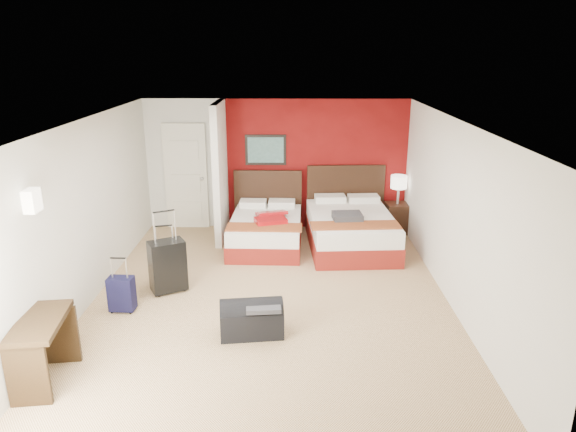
{
  "coord_description": "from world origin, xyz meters",
  "views": [
    {
      "loc": [
        0.3,
        -6.68,
        3.41
      ],
      "look_at": [
        0.24,
        0.8,
        1.0
      ],
      "focal_mm": 32.78,
      "sensor_mm": 36.0,
      "label": 1
    }
  ],
  "objects_px": {
    "suitcase_charcoal": "(167,269)",
    "desk": "(44,351)",
    "nightstand": "(396,218)",
    "table_lamp": "(398,190)",
    "duffel_bag": "(252,320)",
    "bed_left": "(266,232)",
    "red_suitcase_open": "(271,217)",
    "suitcase_navy": "(122,295)",
    "bed_right": "(351,231)",
    "suitcase_black": "(168,268)"
  },
  "relations": [
    {
      "from": "suitcase_charcoal",
      "to": "desk",
      "type": "relative_size",
      "value": 0.65
    },
    {
      "from": "nightstand",
      "to": "table_lamp",
      "type": "xyz_separation_m",
      "value": [
        0.0,
        0.0,
        0.56
      ]
    },
    {
      "from": "suitcase_charcoal",
      "to": "desk",
      "type": "distance_m",
      "value": 2.45
    },
    {
      "from": "nightstand",
      "to": "duffel_bag",
      "type": "relative_size",
      "value": 0.75
    },
    {
      "from": "bed_left",
      "to": "suitcase_charcoal",
      "type": "height_order",
      "value": "suitcase_charcoal"
    },
    {
      "from": "red_suitcase_open",
      "to": "desk",
      "type": "distance_m",
      "value": 4.53
    },
    {
      "from": "suitcase_navy",
      "to": "duffel_bag",
      "type": "bearing_deg",
      "value": -14.51
    },
    {
      "from": "bed_right",
      "to": "nightstand",
      "type": "xyz_separation_m",
      "value": [
        0.97,
        0.82,
        -0.02
      ]
    },
    {
      "from": "nightstand",
      "to": "suitcase_black",
      "type": "relative_size",
      "value": 0.77
    },
    {
      "from": "suitcase_black",
      "to": "suitcase_navy",
      "type": "xyz_separation_m",
      "value": [
        -0.49,
        -0.62,
        -0.14
      ]
    },
    {
      "from": "red_suitcase_open",
      "to": "suitcase_charcoal",
      "type": "relative_size",
      "value": 1.23
    },
    {
      "from": "table_lamp",
      "to": "suitcase_navy",
      "type": "height_order",
      "value": "table_lamp"
    },
    {
      "from": "bed_left",
      "to": "table_lamp",
      "type": "distance_m",
      "value": 2.65
    },
    {
      "from": "nightstand",
      "to": "duffel_bag",
      "type": "height_order",
      "value": "nightstand"
    },
    {
      "from": "suitcase_black",
      "to": "duffel_bag",
      "type": "xyz_separation_m",
      "value": [
        1.3,
        -1.2,
        -0.18
      ]
    },
    {
      "from": "suitcase_charcoal",
      "to": "bed_left",
      "type": "bearing_deg",
      "value": 36.94
    },
    {
      "from": "bed_right",
      "to": "red_suitcase_open",
      "type": "xyz_separation_m",
      "value": [
        -1.4,
        -0.06,
        0.27
      ]
    },
    {
      "from": "table_lamp",
      "to": "desk",
      "type": "distance_m",
      "value": 6.67
    },
    {
      "from": "suitcase_black",
      "to": "suitcase_charcoal",
      "type": "height_order",
      "value": "suitcase_black"
    },
    {
      "from": "suitcase_black",
      "to": "desk",
      "type": "xyz_separation_m",
      "value": [
        -0.8,
        -2.2,
        0.0
      ]
    },
    {
      "from": "bed_left",
      "to": "suitcase_charcoal",
      "type": "relative_size",
      "value": 3.02
    },
    {
      "from": "bed_right",
      "to": "desk",
      "type": "xyz_separation_m",
      "value": [
        -3.63,
        -4.0,
        0.07
      ]
    },
    {
      "from": "bed_right",
      "to": "duffel_bag",
      "type": "distance_m",
      "value": 3.37
    },
    {
      "from": "table_lamp",
      "to": "suitcase_navy",
      "type": "relative_size",
      "value": 1.17
    },
    {
      "from": "suitcase_navy",
      "to": "duffel_bag",
      "type": "xyz_separation_m",
      "value": [
        1.79,
        -0.58,
        -0.04
      ]
    },
    {
      "from": "duffel_bag",
      "to": "nightstand",
      "type": "bearing_deg",
      "value": 49.65
    },
    {
      "from": "red_suitcase_open",
      "to": "suitcase_black",
      "type": "bearing_deg",
      "value": -146.17
    },
    {
      "from": "bed_right",
      "to": "suitcase_navy",
      "type": "bearing_deg",
      "value": -147.3
    },
    {
      "from": "bed_left",
      "to": "nightstand",
      "type": "distance_m",
      "value": 2.59
    },
    {
      "from": "suitcase_charcoal",
      "to": "desk",
      "type": "bearing_deg",
      "value": -121.93
    },
    {
      "from": "nightstand",
      "to": "table_lamp",
      "type": "distance_m",
      "value": 0.56
    },
    {
      "from": "red_suitcase_open",
      "to": "suitcase_black",
      "type": "xyz_separation_m",
      "value": [
        -1.43,
        -1.74,
        -0.2
      ]
    },
    {
      "from": "red_suitcase_open",
      "to": "suitcase_navy",
      "type": "xyz_separation_m",
      "value": [
        -1.92,
        -2.36,
        -0.34
      ]
    },
    {
      "from": "suitcase_charcoal",
      "to": "desk",
      "type": "height_order",
      "value": "desk"
    },
    {
      "from": "suitcase_black",
      "to": "bed_right",
      "type": "bearing_deg",
      "value": 3.77
    },
    {
      "from": "suitcase_black",
      "to": "suitcase_charcoal",
      "type": "xyz_separation_m",
      "value": [
        -0.05,
        0.13,
        -0.08
      ]
    },
    {
      "from": "bed_right",
      "to": "suitcase_navy",
      "type": "height_order",
      "value": "bed_right"
    },
    {
      "from": "red_suitcase_open",
      "to": "suitcase_navy",
      "type": "relative_size",
      "value": 1.55
    },
    {
      "from": "desk",
      "to": "duffel_bag",
      "type": "bearing_deg",
      "value": 18.12
    },
    {
      "from": "red_suitcase_open",
      "to": "suitcase_charcoal",
      "type": "xyz_separation_m",
      "value": [
        -1.48,
        -1.61,
        -0.28
      ]
    },
    {
      "from": "suitcase_charcoal",
      "to": "duffel_bag",
      "type": "bearing_deg",
      "value": -58.7
    },
    {
      "from": "bed_right",
      "to": "nightstand",
      "type": "relative_size",
      "value": 3.56
    },
    {
      "from": "bed_left",
      "to": "suitcase_black",
      "type": "xyz_separation_m",
      "value": [
        -1.33,
        -1.84,
        0.11
      ]
    },
    {
      "from": "desk",
      "to": "table_lamp",
      "type": "bearing_deg",
      "value": 38.87
    },
    {
      "from": "nightstand",
      "to": "desk",
      "type": "bearing_deg",
      "value": -137.88
    },
    {
      "from": "table_lamp",
      "to": "desk",
      "type": "relative_size",
      "value": 0.61
    },
    {
      "from": "suitcase_navy",
      "to": "duffel_bag",
      "type": "distance_m",
      "value": 1.88
    },
    {
      "from": "duffel_bag",
      "to": "bed_left",
      "type": "bearing_deg",
      "value": 82.35
    },
    {
      "from": "suitcase_navy",
      "to": "bed_right",
      "type": "bearing_deg",
      "value": 39.56
    },
    {
      "from": "bed_left",
      "to": "table_lamp",
      "type": "xyz_separation_m",
      "value": [
        2.47,
        0.77,
        0.58
      ]
    }
  ]
}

